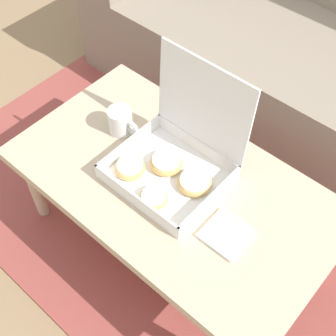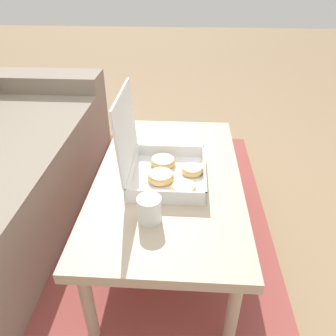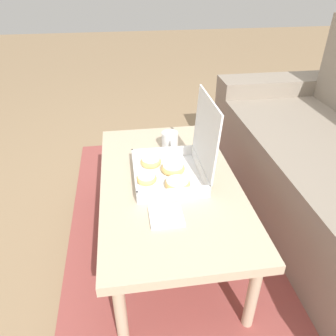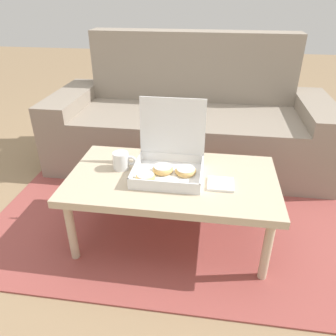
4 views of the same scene
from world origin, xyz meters
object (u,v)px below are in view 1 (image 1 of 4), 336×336
Objects in this scene: coffee_table at (173,188)px; pastry_box at (173,160)px; coffee_mug at (121,121)px; couch at (320,58)px.

coffee_table is 2.95× the size of pastry_box.
pastry_box is at bearing -4.89° from coffee_mug.
coffee_table is at bearing -46.61° from pastry_box.
couch is 0.96m from pastry_box.
pastry_box reaches higher than coffee_table.
pastry_box is (-0.02, -0.95, 0.15)m from couch.
coffee_mug is at bearing 170.34° from coffee_table.
coffee_mug is at bearing 175.11° from pastry_box.
coffee_table is at bearing -90.00° from couch.
coffee_mug reaches higher than coffee_table.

